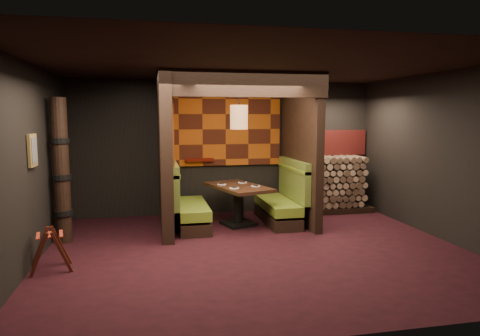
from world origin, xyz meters
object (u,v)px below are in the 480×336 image
Objects in this scene: totem_column at (61,172)px; firewood_stack at (332,184)px; booth_bench_left at (187,206)px; dining_table at (238,198)px; booth_bench_right at (282,202)px; pendant_lamp at (239,117)px; luggage_rack at (50,248)px.

firewood_stack is (5.33, 1.25, -0.57)m from totem_column.
dining_table is (0.99, -0.06, 0.14)m from booth_bench_left.
totem_column is (-3.98, -0.55, 0.79)m from booth_bench_right.
booth_bench_left is 1.00m from dining_table.
booth_bench_right is at bearing 6.84° from pendant_lamp.
booth_bench_left is 1.00× the size of booth_bench_right.
booth_bench_left is 0.67× the size of totem_column.
totem_column is 1.39× the size of firewood_stack.
pendant_lamp reaches higher than dining_table.
booth_bench_right is 1.91m from pendant_lamp.
luggage_rack is at bearing -148.09° from dining_table.
luggage_rack is (-3.00, -1.82, -1.77)m from pendant_lamp.
dining_table is at bearing -176.31° from booth_bench_right.
dining_table is 1.65× the size of pendant_lamp.
booth_bench_right is (1.89, 0.00, 0.00)m from booth_bench_left.
totem_column reaches higher than booth_bench_left.
booth_bench_right is 1.60× the size of pendant_lamp.
dining_table is 0.69× the size of totem_column.
pendant_lamp is 0.58× the size of firewood_stack.
pendant_lamp is (0.99, -0.11, 1.68)m from booth_bench_left.
booth_bench_right is 0.92× the size of firewood_stack.
pendant_lamp is at bearing -6.22° from booth_bench_left.
dining_table is at bearing 9.07° from totem_column.
firewood_stack is at bearing 18.58° from dining_table.
luggage_rack is at bearing -153.73° from booth_bench_right.
booth_bench_left is 0.92× the size of firewood_stack.
firewood_stack reaches higher than luggage_rack.
booth_bench_right is at bearing -152.65° from firewood_stack.
booth_bench_left is at bearing 176.65° from dining_table.
pendant_lamp reaches higher than booth_bench_right.
pendant_lamp is at bearing -90.00° from dining_table.
firewood_stack is (2.25, 0.76, 0.07)m from dining_table.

